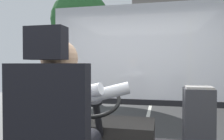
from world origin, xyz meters
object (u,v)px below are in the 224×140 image
at_px(steering_console, 106,136).
at_px(fare_box, 198,134).
at_px(parked_car_silver, 222,78).
at_px(bus_driver, 64,118).

relative_size(steering_console, fare_box, 1.27).
height_order(fare_box, parked_car_silver, fare_box).
xyz_separation_m(fare_box, parked_car_silver, (4.19, 15.62, -0.37)).
bearing_deg(steering_console, parked_car_silver, 71.36).
xyz_separation_m(bus_driver, steering_console, (0.00, 1.14, -0.49)).
bearing_deg(parked_car_silver, fare_box, -105.02).
bearing_deg(fare_box, steering_console, 157.56).
bearing_deg(steering_console, fare_box, -22.44).
height_order(bus_driver, parked_car_silver, bus_driver).
distance_m(steering_console, parked_car_silver, 16.07).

